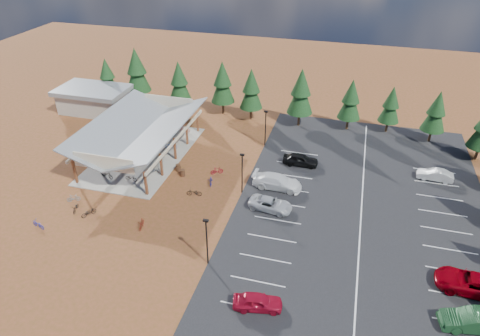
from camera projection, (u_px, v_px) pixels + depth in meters
ground at (196, 195)px, 49.18m from camera, size 140.00×140.00×0.00m
asphalt_lot at (362, 206)px, 47.40m from camera, size 27.00×44.00×0.04m
concrete_pad at (144, 154)px, 57.19m from camera, size 10.60×18.60×0.10m
bike_pavilion at (141, 129)px, 55.21m from camera, size 11.65×19.40×4.97m
outbuilding at (94, 99)px, 68.38m from camera, size 11.00×7.00×3.90m
lamp_post_0 at (207, 239)px, 38.27m from camera, size 0.50×0.25×5.14m
lamp_post_1 at (242, 171)px, 48.12m from camera, size 0.50×0.25×5.14m
lamp_post_2 at (265, 126)px, 57.97m from camera, size 0.50×0.25×5.14m
trash_bin_0 at (183, 173)px, 52.47m from camera, size 0.60×0.60×0.90m
trash_bin_1 at (178, 168)px, 53.50m from camera, size 0.60×0.60×0.90m
pine_0 at (107, 76)px, 70.48m from camera, size 3.19×3.19×7.43m
pine_1 at (137, 70)px, 69.14m from camera, size 4.04×4.04×9.40m
pine_2 at (179, 81)px, 66.85m from camera, size 3.52×3.52×8.20m
pine_3 at (223, 82)px, 65.88m from camera, size 3.67×3.67×8.55m
pine_4 at (251, 89)px, 64.18m from camera, size 3.48×3.48×8.12m
pine_5 at (301, 91)px, 62.04m from camera, size 3.82×3.82×8.89m
pine_6 at (351, 99)px, 61.32m from camera, size 3.32×3.32×7.74m
pine_7 at (391, 105)px, 60.86m from camera, size 3.01×3.01×7.01m
pine_8 at (436, 111)px, 58.08m from camera, size 3.23×3.23×7.52m
bike_0 at (107, 174)px, 51.93m from camera, size 2.03×1.20×1.01m
bike_1 at (124, 161)px, 54.67m from camera, size 1.65×0.69×0.96m
bike_2 at (136, 136)px, 60.68m from camera, size 1.77×0.68×0.92m
bike_3 at (155, 130)px, 62.20m from camera, size 1.74×0.66×1.02m
bike_4 at (131, 178)px, 51.38m from camera, size 1.63×0.71×0.83m
bike_5 at (156, 169)px, 52.89m from camera, size 1.86×0.82×1.08m
bike_6 at (171, 146)px, 58.22m from camera, size 1.80×0.76×0.92m
bike_7 at (185, 129)px, 62.50m from camera, size 1.75×0.62×1.03m
bike_8 at (76, 208)px, 46.44m from camera, size 0.98×1.67×0.83m
bike_9 at (73, 198)px, 47.95m from camera, size 1.48×1.11×0.89m
bike_10 at (38, 224)px, 43.99m from camera, size 1.79×1.02×0.89m
bike_11 at (142, 224)px, 43.99m from camera, size 0.80×1.76×1.02m
bike_12 at (89, 212)px, 45.73m from camera, size 1.35×1.78×0.90m
bike_14 at (211, 181)px, 50.94m from camera, size 1.13×1.90×0.95m
bike_15 at (217, 171)px, 52.85m from camera, size 1.59×1.23×0.96m
bike_16 at (194, 192)px, 48.87m from camera, size 1.81×0.90×0.91m
car_0 at (258, 302)px, 35.03m from camera, size 4.31×2.39×1.39m
car_2 at (271, 204)px, 46.53m from camera, size 4.99×2.74×1.33m
car_3 at (277, 182)px, 50.02m from camera, size 5.86×2.57×1.68m
car_4 at (300, 160)px, 54.52m from camera, size 4.51×1.94×1.52m
car_5 at (473, 321)px, 33.27m from camera, size 5.26×2.62×1.66m
car_6 at (472, 283)px, 36.58m from camera, size 6.14×3.19×1.65m
car_9 at (435, 175)px, 51.59m from camera, size 4.23×1.76×1.36m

